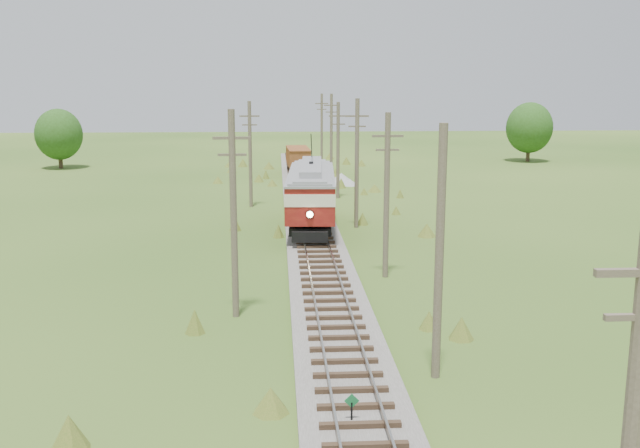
{
  "coord_description": "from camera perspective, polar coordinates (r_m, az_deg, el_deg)",
  "views": [
    {
      "loc": [
        -2.32,
        -18.01,
        10.1
      ],
      "look_at": [
        0.0,
        20.42,
        2.41
      ],
      "focal_mm": 40.0,
      "sensor_mm": 36.0,
      "label": 1
    }
  ],
  "objects": [
    {
      "name": "tree_mid_b",
      "position": [
        95.81,
        16.41,
        7.4
      ],
      "size": [
        5.88,
        5.88,
        7.57
      ],
      "color": "#38281C",
      "rests_on": "ground"
    },
    {
      "name": "streetcar",
      "position": [
        49.09,
        -0.71,
        2.76
      ],
      "size": [
        3.92,
        13.52,
        6.13
      ],
      "rotation": [
        0.0,
        0.0,
        -0.06
      ],
      "color": "black",
      "rests_on": "ground"
    },
    {
      "name": "utility_pole_l_b",
      "position": [
        58.33,
        -5.61,
        5.67
      ],
      "size": [
        1.6,
        0.3,
        8.6
      ],
      "color": "brown",
      "rests_on": "ground"
    },
    {
      "name": "utility_pole_r_6",
      "position": [
        88.36,
        0.14,
        7.65
      ],
      "size": [
        1.6,
        0.3,
        8.7
      ],
      "color": "brown",
      "rests_on": "ground"
    },
    {
      "name": "gondola",
      "position": [
        79.2,
        -1.76,
        5.32
      ],
      "size": [
        2.61,
        7.27,
        2.39
      ],
      "rotation": [
        0.0,
        0.0,
        0.04
      ],
      "color": "black",
      "rests_on": "ground"
    },
    {
      "name": "gravel_pile",
      "position": [
        71.44,
        1.82,
        3.6
      ],
      "size": [
        3.14,
        3.33,
        1.14
      ],
      "color": "gray",
      "rests_on": "ground"
    },
    {
      "name": "utility_pole_r_5",
      "position": [
        75.43,
        0.91,
        7.1
      ],
      "size": [
        1.6,
        0.3,
        8.9
      ],
      "color": "brown",
      "rests_on": "ground"
    },
    {
      "name": "utility_pole_r_3",
      "position": [
        49.62,
        2.96,
        4.96
      ],
      "size": [
        1.6,
        0.3,
        9.0
      ],
      "color": "brown",
      "rests_on": "ground"
    },
    {
      "name": "utility_pole_r_4",
      "position": [
        62.51,
        1.45,
        6.0
      ],
      "size": [
        1.6,
        0.3,
        8.4
      ],
      "color": "brown",
      "rests_on": "ground"
    },
    {
      "name": "utility_pole_l_a",
      "position": [
        30.56,
        -6.93,
        0.9
      ],
      "size": [
        1.6,
        0.3,
        9.0
      ],
      "color": "brown",
      "rests_on": "ground"
    },
    {
      "name": "railbed_main",
      "position": [
        53.0,
        -0.88,
        0.53
      ],
      "size": [
        3.6,
        96.0,
        0.57
      ],
      "color": "#605B54",
      "rests_on": "ground"
    },
    {
      "name": "switch_marker",
      "position": [
        21.79,
        2.55,
        -14.47
      ],
      "size": [
        0.45,
        0.06,
        1.08
      ],
      "color": "black",
      "rests_on": "ground"
    },
    {
      "name": "utility_pole_r_1",
      "position": [
        24.32,
        9.53,
        -2.42
      ],
      "size": [
        0.3,
        0.3,
        8.8
      ],
      "color": "brown",
      "rests_on": "ground"
    },
    {
      "name": "tree_mid_a",
      "position": [
        89.97,
        -20.17,
        6.74
      ],
      "size": [
        5.46,
        5.46,
        7.03
      ],
      "color": "#38281C",
      "rests_on": "ground"
    },
    {
      "name": "utility_pole_r_2",
      "position": [
        36.89,
        5.36,
        2.4
      ],
      "size": [
        1.6,
        0.3,
        8.6
      ],
      "color": "brown",
      "rests_on": "ground"
    }
  ]
}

